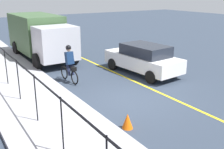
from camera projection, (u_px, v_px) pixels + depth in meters
ground_plane at (128, 100)px, 10.94m from camera, size 80.00×80.00×0.00m
lane_line_centre at (158, 92)px, 11.77m from camera, size 36.00×0.12×0.01m
sidewalk at (49, 118)px, 9.17m from camera, size 40.00×3.20×0.15m
iron_fence at (25, 77)px, 9.38m from camera, size 19.79×0.04×1.60m
cyclist_lead at (69, 64)px, 12.80m from camera, size 1.71×0.38×1.83m
patrol_sedan at (143, 58)px, 14.20m from camera, size 4.54×2.23×1.58m
box_truck_background at (40, 35)px, 17.15m from camera, size 6.75×2.63×2.78m
traffic_cone_near at (127, 121)px, 8.60m from camera, size 0.36×0.36×0.51m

